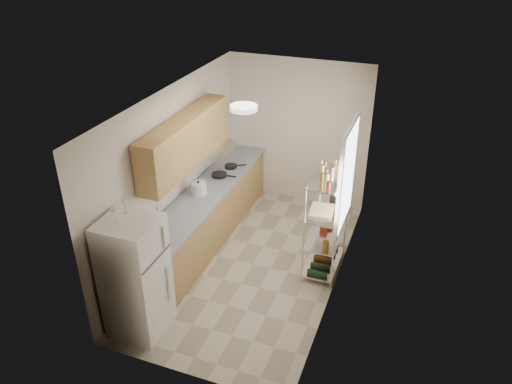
# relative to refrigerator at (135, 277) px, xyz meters

# --- Properties ---
(room) EXTENTS (2.52, 4.42, 2.62)m
(room) POSITION_rel_refrigerator_xyz_m (0.87, 1.71, 0.51)
(room) COLOR #BAAF97
(room) RESTS_ON ground
(counter_run) EXTENTS (0.63, 3.51, 0.90)m
(counter_run) POSITION_rel_refrigerator_xyz_m (-0.05, 2.15, -0.34)
(counter_run) COLOR tan
(counter_run) RESTS_ON ground
(upper_cabinets) EXTENTS (0.33, 2.20, 0.72)m
(upper_cabinets) POSITION_rel_refrigerator_xyz_m (-0.18, 1.81, 1.02)
(upper_cabinets) COLOR tan
(upper_cabinets) RESTS_ON room
(range_hood) EXTENTS (0.50, 0.60, 0.12)m
(range_hood) POSITION_rel_refrigerator_xyz_m (-0.13, 2.61, 0.60)
(range_hood) COLOR #B7BABC
(range_hood) RESTS_ON room
(window) EXTENTS (0.06, 1.00, 1.46)m
(window) POSITION_rel_refrigerator_xyz_m (2.10, 2.06, 0.76)
(window) COLOR white
(window) RESTS_ON room
(bakers_rack) EXTENTS (0.45, 0.90, 1.73)m
(bakers_rack) POSITION_rel_refrigerator_xyz_m (1.88, 2.01, 0.32)
(bakers_rack) COLOR silver
(bakers_rack) RESTS_ON ground
(ceiling_dome) EXTENTS (0.34, 0.34, 0.05)m
(ceiling_dome) POSITION_rel_refrigerator_xyz_m (0.87, 1.41, 1.78)
(ceiling_dome) COLOR white
(ceiling_dome) RESTS_ON room
(refrigerator) EXTENTS (0.65, 0.65, 1.58)m
(refrigerator) POSITION_rel_refrigerator_xyz_m (0.00, 0.00, 0.00)
(refrigerator) COLOR white
(refrigerator) RESTS_ON ground
(wine_glass_a) EXTENTS (0.07, 0.07, 0.19)m
(wine_glass_a) POSITION_rel_refrigerator_xyz_m (-0.12, 0.15, 0.89)
(wine_glass_a) COLOR silver
(wine_glass_a) RESTS_ON refrigerator
(wine_glass_b) EXTENTS (0.07, 0.07, 0.19)m
(wine_glass_b) POSITION_rel_refrigerator_xyz_m (-0.12, -0.06, 0.89)
(wine_glass_b) COLOR silver
(wine_glass_b) RESTS_ON refrigerator
(rice_cooker) EXTENTS (0.23, 0.23, 0.19)m
(rice_cooker) POSITION_rel_refrigerator_xyz_m (-0.10, 1.96, 0.20)
(rice_cooker) COLOR silver
(rice_cooker) RESTS_ON counter_run
(frying_pan_large) EXTENTS (0.28, 0.28, 0.04)m
(frying_pan_large) POSITION_rel_refrigerator_xyz_m (-0.06, 2.61, 0.13)
(frying_pan_large) COLOR black
(frying_pan_large) RESTS_ON counter_run
(frying_pan_small) EXTENTS (0.29, 0.29, 0.04)m
(frying_pan_small) POSITION_rel_refrigerator_xyz_m (-0.00, 2.97, 0.13)
(frying_pan_small) COLOR black
(frying_pan_small) RESTS_ON counter_run
(cutting_board) EXTENTS (0.35, 0.44, 0.03)m
(cutting_board) POSITION_rel_refrigerator_xyz_m (1.82, 1.92, 0.23)
(cutting_board) COLOR tan
(cutting_board) RESTS_ON bakers_rack
(espresso_machine) EXTENTS (0.21, 0.29, 0.31)m
(espresso_machine) POSITION_rel_refrigerator_xyz_m (1.97, 2.30, 0.37)
(espresso_machine) COLOR black
(espresso_machine) RESTS_ON bakers_rack
(storage_bag) EXTENTS (0.11, 0.14, 0.15)m
(storage_bag) POSITION_rel_refrigerator_xyz_m (1.81, 2.23, -0.16)
(storage_bag) COLOR #A72C14
(storage_bag) RESTS_ON bakers_rack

